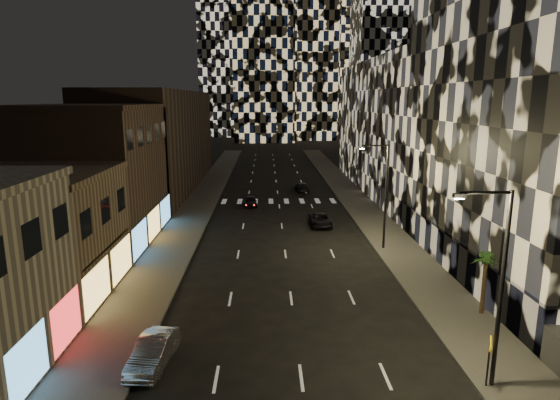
{
  "coord_description": "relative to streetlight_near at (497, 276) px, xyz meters",
  "views": [
    {
      "loc": [
        -1.59,
        -8.71,
        12.83
      ],
      "look_at": [
        -0.64,
        22.91,
        6.0
      ],
      "focal_mm": 30.0,
      "sensor_mm": 36.0,
      "label": 1
    }
  ],
  "objects": [
    {
      "name": "retail_tan",
      "position": [
        -25.35,
        11.0,
        -1.35
      ],
      "size": [
        10.0,
        10.0,
        8.0
      ],
      "primitive_type": "cube",
      "color": "#775F47",
      "rests_on": "ground"
    },
    {
      "name": "palm_tree",
      "position": [
        3.06,
        7.21,
        -2.03
      ],
      "size": [
        1.96,
        1.94,
        3.84
      ],
      "color": "#47331E",
      "rests_on": "sidewalk_right"
    },
    {
      "name": "streetlight_near",
      "position": [
        0.0,
        0.0,
        0.0
      ],
      "size": [
        2.55,
        0.25,
        9.0
      ],
      "color": "black",
      "rests_on": "sidewalk_right"
    },
    {
      "name": "ped_sign",
      "position": [
        -0.06,
        -0.1,
        -3.53
      ],
      "size": [
        0.38,
        0.77,
        2.48
      ],
      "rotation": [
        0.0,
        0.0,
        -0.41
      ],
      "color": "black",
      "rests_on": "sidewalk_right"
    },
    {
      "name": "retail_filler_left",
      "position": [
        -25.35,
        50.0,
        1.65
      ],
      "size": [
        10.0,
        40.0,
        14.0
      ],
      "primitive_type": "cube",
      "color": "#4C372B",
      "rests_on": "ground"
    },
    {
      "name": "curb_right",
      "position": [
        -0.45,
        40.0,
        -5.28
      ],
      "size": [
        0.2,
        120.0,
        0.15
      ],
      "primitive_type": "cube",
      "color": "#4C4C47",
      "rests_on": "ground"
    },
    {
      "name": "midrise_base",
      "position": [
        3.95,
        14.5,
        -3.85
      ],
      "size": [
        0.6,
        25.0,
        3.0
      ],
      "primitive_type": "cube",
      "color": "#383838",
      "rests_on": "ground"
    },
    {
      "name": "sidewalk_left",
      "position": [
        -18.35,
        40.0,
        -5.28
      ],
      "size": [
        4.0,
        120.0,
        0.15
      ],
      "primitive_type": "cube",
      "color": "#47443F",
      "rests_on": "ground"
    },
    {
      "name": "curb_left",
      "position": [
        -16.25,
        40.0,
        -5.28
      ],
      "size": [
        0.2,
        120.0,
        0.15
      ],
      "primitive_type": "cube",
      "color": "#4C4C47",
      "rests_on": "ground"
    },
    {
      "name": "car_dark_rightlane",
      "position": [
        -4.35,
        27.82,
        -4.73
      ],
      "size": [
        2.18,
        4.53,
        1.24
      ],
      "primitive_type": "imported",
      "rotation": [
        0.0,
        0.0,
        0.03
      ],
      "color": "black",
      "rests_on": "ground"
    },
    {
      "name": "midrise_filler_right",
      "position": [
        11.65,
        47.0,
        3.65
      ],
      "size": [
        16.0,
        40.0,
        18.0
      ],
      "primitive_type": "cube",
      "color": "#232326",
      "rests_on": "ground"
    },
    {
      "name": "car_silver_parked",
      "position": [
        -15.55,
        2.29,
        -4.65
      ],
      "size": [
        1.95,
        4.39,
        1.4
      ],
      "primitive_type": "imported",
      "rotation": [
        0.0,
        0.0,
        -0.11
      ],
      "color": "gray",
      "rests_on": "ground"
    },
    {
      "name": "streetlight_far",
      "position": [
        0.0,
        20.0,
        0.0
      ],
      "size": [
        2.55,
        0.25,
        9.0
      ],
      "color": "black",
      "rests_on": "sidewalk_right"
    },
    {
      "name": "car_dark_midlane",
      "position": [
        -11.85,
        37.14,
        -4.72
      ],
      "size": [
        1.88,
        3.85,
        1.26
      ],
      "primitive_type": "imported",
      "rotation": [
        0.0,
        0.0,
        0.11
      ],
      "color": "black",
      "rests_on": "ground"
    },
    {
      "name": "car_dark_oncoming",
      "position": [
        -4.85,
        46.67,
        -4.75
      ],
      "size": [
        1.96,
        4.28,
        1.21
      ],
      "primitive_type": "imported",
      "rotation": [
        0.0,
        0.0,
        3.2
      ],
      "color": "black",
      "rests_on": "ground"
    },
    {
      "name": "sidewalk_right",
      "position": [
        1.65,
        40.0,
        -5.28
      ],
      "size": [
        4.0,
        120.0,
        0.15
      ],
      "primitive_type": "cube",
      "color": "#47443F",
      "rests_on": "ground"
    },
    {
      "name": "retail_brown",
      "position": [
        -25.35,
        23.5,
        0.65
      ],
      "size": [
        10.0,
        15.0,
        12.0
      ],
      "primitive_type": "cube",
      "color": "#4C372B",
      "rests_on": "ground"
    }
  ]
}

